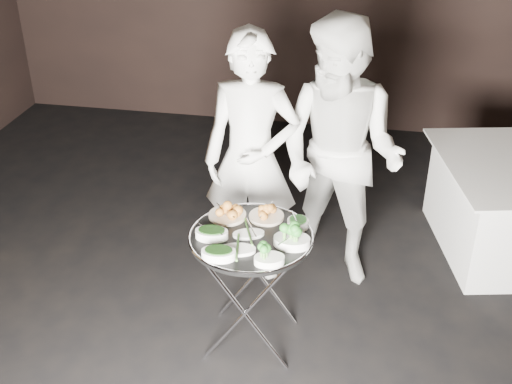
% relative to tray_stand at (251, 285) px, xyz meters
% --- Properties ---
extents(floor, '(6.00, 7.00, 0.05)m').
position_rel_tray_stand_xyz_m(floor, '(-0.13, -0.18, -0.44)').
color(floor, black).
rests_on(floor, ground).
extents(tray_stand, '(0.51, 0.43, 0.74)m').
position_rel_tray_stand_xyz_m(tray_stand, '(0.00, 0.00, 0.00)').
color(tray_stand, silver).
rests_on(tray_stand, floor).
extents(serving_tray, '(0.69, 0.69, 0.04)m').
position_rel_tray_stand_xyz_m(serving_tray, '(0.00, 0.00, 0.33)').
color(serving_tray, black).
rests_on(serving_tray, tray_stand).
extents(potato_plate_a, '(0.22, 0.22, 0.08)m').
position_rel_tray_stand_xyz_m(potato_plate_a, '(-0.17, 0.17, 0.38)').
color(potato_plate_a, beige).
rests_on(potato_plate_a, serving_tray).
extents(potato_plate_b, '(0.20, 0.20, 0.07)m').
position_rel_tray_stand_xyz_m(potato_plate_b, '(0.05, 0.20, 0.37)').
color(potato_plate_b, beige).
rests_on(potato_plate_b, serving_tray).
extents(greens_bowl, '(0.12, 0.12, 0.07)m').
position_rel_tray_stand_xyz_m(greens_bowl, '(0.24, 0.14, 0.37)').
color(greens_bowl, silver).
rests_on(greens_bowl, serving_tray).
extents(asparagus_plate_a, '(0.20, 0.15, 0.04)m').
position_rel_tray_stand_xyz_m(asparagus_plate_a, '(-0.01, 0.00, 0.36)').
color(asparagus_plate_a, silver).
rests_on(asparagus_plate_a, serving_tray).
extents(asparagus_plate_b, '(0.21, 0.14, 0.04)m').
position_rel_tray_stand_xyz_m(asparagus_plate_b, '(-0.04, -0.16, 0.36)').
color(asparagus_plate_b, silver).
rests_on(asparagus_plate_b, serving_tray).
extents(spinach_bowl_a, '(0.19, 0.13, 0.07)m').
position_rel_tray_stand_xyz_m(spinach_bowl_a, '(-0.21, -0.06, 0.38)').
color(spinach_bowl_a, silver).
rests_on(spinach_bowl_a, serving_tray).
extents(spinach_bowl_b, '(0.19, 0.14, 0.07)m').
position_rel_tray_stand_xyz_m(spinach_bowl_b, '(-0.13, -0.24, 0.38)').
color(spinach_bowl_b, silver).
rests_on(spinach_bowl_b, serving_tray).
extents(broccoli_bowl_a, '(0.20, 0.15, 0.08)m').
position_rel_tray_stand_xyz_m(broccoli_bowl_a, '(0.23, -0.05, 0.38)').
color(broccoli_bowl_a, silver).
rests_on(broccoli_bowl_a, serving_tray).
extents(broccoli_bowl_b, '(0.19, 0.16, 0.07)m').
position_rel_tray_stand_xyz_m(broccoli_bowl_b, '(0.14, -0.23, 0.37)').
color(broccoli_bowl_b, silver).
rests_on(broccoli_bowl_b, serving_tray).
extents(serving_utensils, '(0.57, 0.44, 0.01)m').
position_rel_tray_stand_xyz_m(serving_utensils, '(0.02, 0.07, 0.39)').
color(serving_utensils, silver).
rests_on(serving_utensils, serving_tray).
extents(waiter_left, '(0.63, 0.42, 1.70)m').
position_rel_tray_stand_xyz_m(waiter_left, '(-0.14, 0.72, 0.43)').
color(waiter_left, silver).
rests_on(waiter_left, floor).
extents(waiter_right, '(1.06, 0.96, 1.79)m').
position_rel_tray_stand_xyz_m(waiter_right, '(0.42, 0.79, 0.48)').
color(waiter_right, silver).
rests_on(waiter_right, floor).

